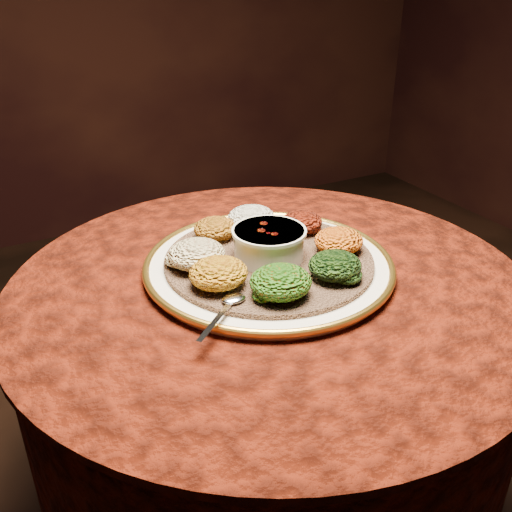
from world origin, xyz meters
name	(u,v)px	position (x,y,z in m)	size (l,w,h in m)	color
table	(270,358)	(0.00, 0.00, 0.55)	(0.96, 0.96, 0.73)	black
platter	(269,265)	(0.01, 0.03, 0.75)	(0.59, 0.59, 0.02)	silver
injera	(269,260)	(0.01, 0.03, 0.76)	(0.39, 0.39, 0.01)	#8B5F45
stew_bowl	(269,242)	(0.01, 0.03, 0.80)	(0.14, 0.14, 0.06)	silver
spoon	(231,302)	(-0.12, -0.08, 0.77)	(0.12, 0.10, 0.01)	silver
portion_ayib	(251,218)	(0.04, 0.16, 0.79)	(0.10, 0.09, 0.05)	white
portion_kitfo	(302,222)	(0.13, 0.10, 0.78)	(0.09, 0.08, 0.04)	black
portion_tikil	(339,241)	(0.14, -0.01, 0.78)	(0.09, 0.09, 0.04)	orange
portion_gomen	(335,266)	(0.08, -0.09, 0.78)	(0.09, 0.09, 0.05)	black
portion_mixveg	(281,282)	(-0.03, -0.09, 0.79)	(0.10, 0.10, 0.05)	#992E09
portion_kik	(219,273)	(-0.11, -0.02, 0.79)	(0.10, 0.10, 0.05)	#BB7F10
portion_timatim	(197,254)	(-0.12, 0.06, 0.79)	(0.10, 0.10, 0.05)	maroon
portion_shiro	(215,228)	(-0.04, 0.16, 0.78)	(0.09, 0.08, 0.04)	#9F5613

